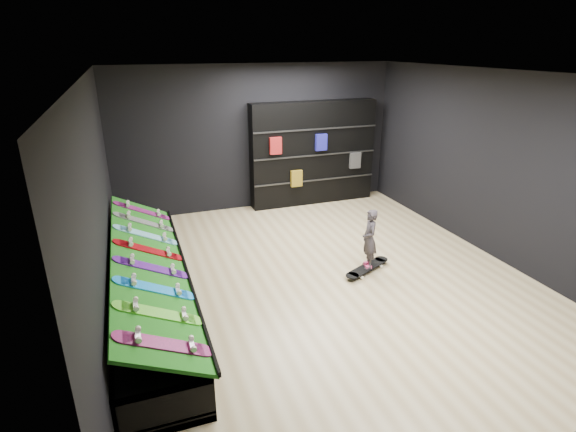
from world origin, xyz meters
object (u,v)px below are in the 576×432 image
object	(u,v)px
back_shelving	(313,153)
floor_skateboard	(367,269)
display_rack	(150,292)
child	(369,250)

from	to	relation	value
back_shelving	floor_skateboard	xyz separation A→B (m)	(-0.48, -3.40, -1.07)
display_rack	floor_skateboard	size ratio (longest dim) A/B	4.59
back_shelving	child	xyz separation A→B (m)	(-0.48, -3.40, -0.74)
display_rack	floor_skateboard	distance (m)	3.29
display_rack	child	xyz separation A→B (m)	(3.28, -0.08, 0.12)
back_shelving	floor_skateboard	bearing A→B (deg)	-97.97
display_rack	child	bearing A→B (deg)	-1.34
display_rack	child	size ratio (longest dim) A/B	7.91
back_shelving	child	world-z (taller)	back_shelving
back_shelving	floor_skateboard	size ratio (longest dim) A/B	2.85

